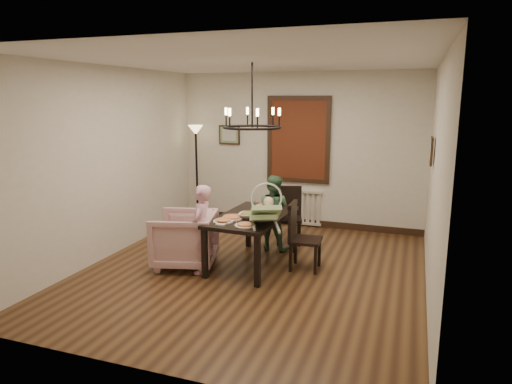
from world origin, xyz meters
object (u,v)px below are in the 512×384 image
Objects in this scene: armchair at (185,239)px; baby_bouncer at (265,212)px; chair_far at (289,216)px; dining_table at (252,221)px; floor_lamp at (197,175)px; elderly_woman at (201,237)px; seated_man at (273,219)px; drinking_glass at (265,210)px; chair_right at (306,236)px.

armchair is 1.44× the size of baby_bouncer.
chair_far is 1.09× the size of armchair.
dining_table is 1.72× the size of chair_far.
floor_lamp is at bearing -172.49° from armchair.
floor_lamp reaches higher than chair_far.
chair_far is 1.85m from armchair.
elderly_woman is 1.40m from seated_man.
seated_man is 1.33m from baby_bouncer.
baby_bouncer is (0.27, -1.23, 0.43)m from seated_man.
dining_table is 1.59× the size of elderly_woman.
armchair is 0.47× the size of floor_lamp.
dining_table is 2.62m from floor_lamp.
dining_table is 1.63× the size of seated_man.
baby_bouncer reaches higher than armchair.
baby_bouncer is 0.60m from drinking_glass.
armchair is at bearing 101.99° from chair_right.
dining_table is at bearing -46.23° from floor_lamp.
armchair is (-0.89, -0.36, -0.25)m from dining_table.
drinking_glass is (-0.07, -1.04, 0.34)m from chair_far.
floor_lamp is (-2.56, 1.81, 0.43)m from chair_right.
floor_lamp is (-2.04, 0.77, 0.44)m from chair_far.
floor_lamp is at bearing 137.35° from drinking_glass.
chair_far is at bearing 81.65° from dining_table.
dining_table is at bearing 92.61° from seated_man.
chair_right is at bearing 90.13° from armchair.
chair_far is 1.16m from chair_right.
chair_far is 0.93× the size of elderly_woman.
armchair is 0.88× the size of seated_man.
elderly_woman is 6.43× the size of drinking_glass.
seated_man is (0.96, 1.12, 0.10)m from armchair.
chair_far is 1.80m from elderly_woman.
chair_right is 0.82m from baby_bouncer.
baby_bouncer is at bearing -47.70° from floor_lamp.
armchair is at bearing 57.42° from seated_man.
armchair is at bearing -143.31° from chair_far.
baby_bouncer is (-0.41, -0.55, 0.44)m from chair_right.
seated_man reaches higher than armchair.
floor_lamp reaches higher than drinking_glass.
chair_far is at bearing 23.79° from chair_right.
elderly_woman reaches higher than chair_far.
floor_lamp is (-1.25, 2.39, 0.40)m from elderly_woman.
baby_bouncer is at bearing -50.79° from dining_table.
elderly_woman reaches higher than chair_right.
baby_bouncer reaches higher than seated_man.
floor_lamp is (-1.88, 1.13, 0.41)m from seated_man.
elderly_woman is at bearing 71.49° from seated_man.
dining_table is 10.22× the size of drinking_glass.
elderly_woman reaches higher than drinking_glass.
drinking_glass reaches higher than dining_table.
chair_far is at bearing 85.89° from drinking_glass.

